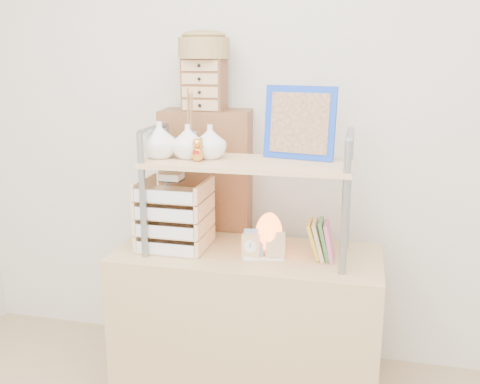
% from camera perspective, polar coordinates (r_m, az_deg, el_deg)
% --- Properties ---
extents(room_shell, '(3.42, 3.41, 2.61)m').
position_cam_1_polar(room_shell, '(1.50, -6.00, 17.23)').
color(room_shell, silver).
rests_on(room_shell, ground).
extents(desk, '(1.20, 0.50, 0.75)m').
position_cam_1_polar(desk, '(2.59, 0.74, -14.22)').
color(desk, tan).
rests_on(desk, ground).
extents(cabinet, '(0.47, 0.28, 1.35)m').
position_cam_1_polar(cabinet, '(2.87, -3.43, -4.80)').
color(cabinet, brown).
rests_on(cabinet, ground).
extents(hutch, '(0.92, 0.34, 0.74)m').
position_cam_1_polar(hutch, '(2.35, -1.41, 3.88)').
color(hutch, gray).
rests_on(hutch, desk).
extents(letter_tray, '(0.29, 0.28, 0.36)m').
position_cam_1_polar(letter_tray, '(2.47, -7.10, -2.81)').
color(letter_tray, '#D8B481').
rests_on(letter_tray, desk).
extents(salt_lamp, '(0.13, 0.12, 0.19)m').
position_cam_1_polar(salt_lamp, '(2.39, 3.10, -4.41)').
color(salt_lamp, brown).
rests_on(salt_lamp, desk).
extents(desk_clock, '(0.08, 0.04, 0.11)m').
position_cam_1_polar(desk_clock, '(2.35, 1.18, -5.80)').
color(desk_clock, tan).
rests_on(desk_clock, desk).
extents(postcard_stand, '(0.19, 0.09, 0.13)m').
position_cam_1_polar(postcard_stand, '(2.36, 2.55, -6.23)').
color(postcard_stand, white).
rests_on(postcard_stand, desk).
extents(drawer_chest, '(0.20, 0.16, 0.25)m').
position_cam_1_polar(drawer_chest, '(2.69, -3.83, 11.35)').
color(drawer_chest, brown).
rests_on(drawer_chest, cabinet).
extents(woven_basket, '(0.25, 0.25, 0.10)m').
position_cam_1_polar(woven_basket, '(2.69, -3.88, 15.08)').
color(woven_basket, olive).
rests_on(woven_basket, drawer_chest).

